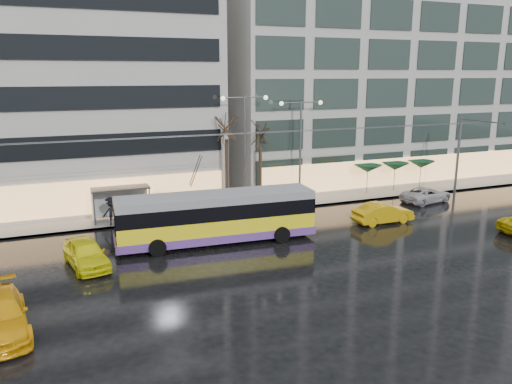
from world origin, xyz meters
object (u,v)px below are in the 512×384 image
bus_shelter (115,196)px  street_lamp_near (245,136)px  trolleybus (217,219)px  taxi_a (86,253)px

bus_shelter → street_lamp_near: size_ratio=0.47×
trolleybus → bus_shelter: trolleybus is taller
bus_shelter → street_lamp_near: (10.38, 0.11, 4.03)m
trolleybus → street_lamp_near: 9.87m
bus_shelter → taxi_a: size_ratio=0.89×
bus_shelter → taxi_a: (-2.66, -8.65, -1.16)m
street_lamp_near → trolleybus: bearing=-122.6°
street_lamp_near → taxi_a: street_lamp_near is taller
street_lamp_near → taxi_a: (-13.04, -8.77, -5.19)m
trolleybus → bus_shelter: 9.25m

